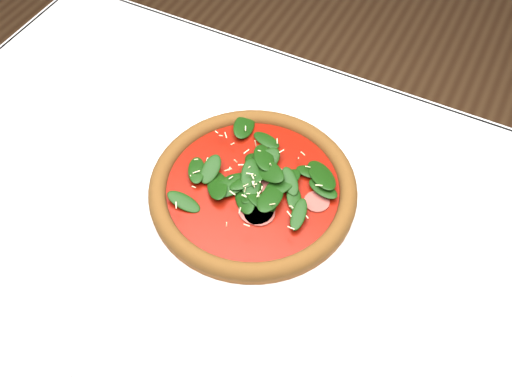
% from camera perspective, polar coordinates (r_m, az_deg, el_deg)
% --- Properties ---
extents(dining_table, '(1.21, 0.81, 0.75)m').
position_cam_1_polar(dining_table, '(0.89, -1.40, -8.84)').
color(dining_table, silver).
rests_on(dining_table, ground).
extents(plate, '(0.35, 0.35, 0.02)m').
position_cam_1_polar(plate, '(0.85, -0.31, -0.25)').
color(plate, white).
rests_on(plate, dining_table).
extents(pizza, '(0.40, 0.40, 0.04)m').
position_cam_1_polar(pizza, '(0.83, -0.32, 0.58)').
color(pizza, brown).
rests_on(pizza, plate).
extents(saucer_far, '(0.13, 0.13, 0.01)m').
position_cam_1_polar(saucer_far, '(0.89, 21.78, -2.61)').
color(saucer_far, white).
rests_on(saucer_far, dining_table).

